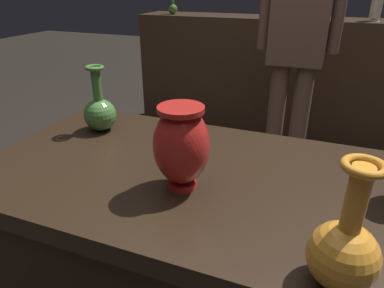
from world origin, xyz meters
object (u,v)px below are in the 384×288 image
at_px(vase_centerpiece, 181,145).
at_px(vase_left_accent, 100,111).
at_px(vase_right_accent, 344,250).
at_px(visitor_center_back, 298,38).
at_px(shelf_vase_far_left, 173,8).
at_px(shelf_vase_right, 377,4).

relative_size(vase_centerpiece, vase_left_accent, 0.96).
relative_size(vase_right_accent, visitor_center_back, 0.14).
xyz_separation_m(vase_right_accent, shelf_vase_far_left, (-1.37, 2.39, 0.17)).
xyz_separation_m(shelf_vase_far_left, shelf_vase_right, (1.56, 0.03, 0.06)).
bearing_deg(vase_left_accent, visitor_center_back, 69.34).
height_order(vase_right_accent, shelf_vase_far_left, shelf_vase_far_left).
distance_m(vase_left_accent, vase_right_accent, 0.85).
height_order(vase_centerpiece, shelf_vase_right, shelf_vase_right).
height_order(shelf_vase_far_left, visitor_center_back, visitor_center_back).
xyz_separation_m(shelf_vase_far_left, visitor_center_back, (1.12, -0.70, -0.09)).
distance_m(vase_centerpiece, shelf_vase_far_left, 2.44).
bearing_deg(vase_left_accent, shelf_vase_far_left, 107.59).
bearing_deg(vase_left_accent, vase_centerpiece, -30.52).
relative_size(vase_centerpiece, visitor_center_back, 0.13).
relative_size(vase_centerpiece, shelf_vase_right, 0.89).
bearing_deg(shelf_vase_right, vase_right_accent, -94.41).
height_order(vase_right_accent, shelf_vase_right, shelf_vase_right).
relative_size(shelf_vase_far_left, visitor_center_back, 0.10).
height_order(vase_centerpiece, shelf_vase_far_left, shelf_vase_far_left).
xyz_separation_m(vase_left_accent, visitor_center_back, (0.49, 1.29, 0.08)).
bearing_deg(vase_centerpiece, vase_right_accent, -26.47).
bearing_deg(shelf_vase_far_left, vase_left_accent, -72.41).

